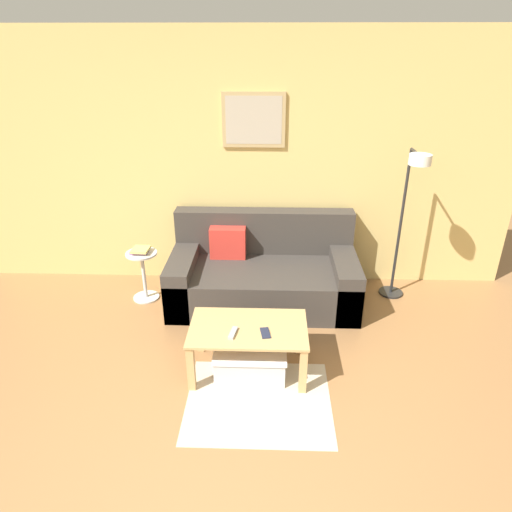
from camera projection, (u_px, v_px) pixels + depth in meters
The scene contains 10 objects.
wall_back at pixel (241, 164), 4.60m from camera, with size 5.60×0.09×2.55m.
area_rug at pixel (259, 401), 3.36m from camera, with size 1.06×0.88×0.01m, color #C1B299.
couch at pixel (263, 274), 4.59m from camera, with size 1.83×0.95×0.84m.
coffee_table at pixel (248, 335), 3.55m from camera, with size 0.91×0.55×0.41m.
storage_bin at pixel (250, 359), 3.62m from camera, with size 0.57×0.42×0.23m.
floor_lamp at pixel (409, 204), 4.20m from camera, with size 0.24×0.50×1.53m.
side_table at pixel (143, 271), 4.58m from camera, with size 0.31×0.31×0.51m.
book_stack at pixel (140, 250), 4.48m from camera, with size 0.19×0.18×0.05m.
remote_control at pixel (233, 333), 3.43m from camera, with size 0.04×0.15×0.02m, color #99999E.
cell_phone at pixel (265, 333), 3.44m from camera, with size 0.07×0.14×0.01m, color #1E2338.
Camera 1 is at (0.31, -1.58, 2.41)m, focal length 32.00 mm.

